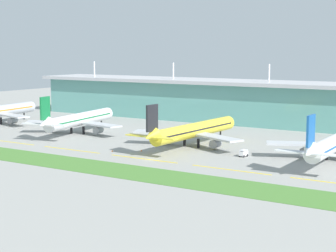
# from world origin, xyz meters

# --- Properties ---
(ground_plane) EXTENTS (600.00, 600.00, 0.00)m
(ground_plane) POSITION_xyz_m (0.00, 0.00, 0.00)
(ground_plane) COLOR gray
(terminal_building) EXTENTS (288.00, 34.00, 30.99)m
(terminal_building) POSITION_xyz_m (-0.00, 108.94, 11.20)
(terminal_building) COLOR #5B9E93
(terminal_building) RESTS_ON ground
(airliner_near_middle) EXTENTS (48.02, 61.49, 18.90)m
(airliner_near_middle) POSITION_xyz_m (-62.70, 33.43, 6.45)
(airliner_near_middle) COLOR silver
(airliner_near_middle) RESTS_ON ground
(airliner_center) EXTENTS (48.78, 64.80, 18.90)m
(airliner_center) POSITION_xyz_m (-1.13, 31.34, 6.45)
(airliner_center) COLOR yellow
(airliner_center) RESTS_ON ground
(taxiway_stripe_west) EXTENTS (28.00, 0.70, 0.04)m
(taxiway_stripe_west) POSITION_xyz_m (-71.00, -0.18, 0.02)
(taxiway_stripe_west) COLOR yellow
(taxiway_stripe_west) RESTS_ON ground
(taxiway_stripe_mid_west) EXTENTS (28.00, 0.70, 0.04)m
(taxiway_stripe_mid_west) POSITION_xyz_m (-37.00, -0.18, 0.02)
(taxiway_stripe_mid_west) COLOR yellow
(taxiway_stripe_mid_west) RESTS_ON ground
(taxiway_stripe_centre) EXTENTS (28.00, 0.70, 0.04)m
(taxiway_stripe_centre) POSITION_xyz_m (-3.00, -0.18, 0.02)
(taxiway_stripe_centre) COLOR yellow
(taxiway_stripe_centre) RESTS_ON ground
(taxiway_stripe_mid_east) EXTENTS (28.00, 0.70, 0.04)m
(taxiway_stripe_mid_east) POSITION_xyz_m (31.00, -0.18, 0.02)
(taxiway_stripe_mid_east) COLOR yellow
(taxiway_stripe_mid_east) RESTS_ON ground
(grass_verge) EXTENTS (300.00, 18.00, 0.10)m
(grass_verge) POSITION_xyz_m (0.00, -20.23, 0.05)
(grass_verge) COLOR #477A33
(grass_verge) RESTS_ON ground
(baggage_cart) EXTENTS (2.28, 3.75, 2.48)m
(baggage_cart) POSITION_xyz_m (24.75, 22.61, 1.26)
(baggage_cart) COLOR silver
(baggage_cart) RESTS_ON ground
(safety_cone_left_wingtip) EXTENTS (0.56, 0.56, 0.70)m
(safety_cone_left_wingtip) POSITION_xyz_m (-12.31, 11.67, 0.35)
(safety_cone_left_wingtip) COLOR orange
(safety_cone_left_wingtip) RESTS_ON ground
(safety_cone_nose_front) EXTENTS (0.56, 0.56, 0.70)m
(safety_cone_nose_front) POSITION_xyz_m (-21.12, 5.05, 0.35)
(safety_cone_nose_front) COLOR orange
(safety_cone_nose_front) RESTS_ON ground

